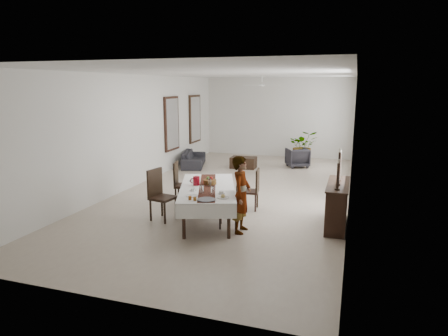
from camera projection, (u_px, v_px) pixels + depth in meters
floor at (236, 192)px, 11.07m from camera, size 6.00×12.00×0.00m
ceiling at (237, 73)px, 10.42m from camera, size 6.00×12.00×0.02m
wall_back at (278, 117)px, 16.33m from camera, size 6.00×0.02×3.20m
wall_front at (105, 188)px, 5.16m from camera, size 6.00×0.02×3.20m
wall_left at (138, 130)px, 11.66m from camera, size 0.02×12.00×3.20m
wall_right at (353, 139)px, 9.83m from camera, size 0.02×12.00×3.20m
dining_table_top at (207, 188)px, 8.64m from camera, size 1.70×2.54×0.05m
table_leg_fl at (184, 222)px, 7.61m from camera, size 0.09×0.09×0.68m
table_leg_fr at (229, 222)px, 7.63m from camera, size 0.09×0.09×0.68m
table_leg_bl at (191, 191)px, 9.80m from camera, size 0.09×0.09×0.68m
table_leg_br at (226, 191)px, 9.81m from camera, size 0.09×0.09×0.68m
tablecloth_top at (207, 187)px, 8.63m from camera, size 1.92×2.76×0.01m
tablecloth_drape_left at (181, 193)px, 8.65m from camera, size 0.84×2.39×0.29m
tablecloth_drape_right at (234, 193)px, 8.67m from camera, size 0.84×2.39×0.29m
tablecloth_drape_near at (206, 211)px, 7.43m from camera, size 1.09×0.39×0.29m
tablecloth_drape_far at (209, 180)px, 9.89m from camera, size 1.09×0.39×0.29m
table_runner at (207, 187)px, 8.63m from camera, size 1.13×2.42×0.00m
red_pitcher at (196, 181)px, 8.75m from camera, size 0.19×0.19×0.20m
pitcher_handle at (193, 181)px, 8.75m from camera, size 0.12×0.06×0.12m
wine_glass_near at (213, 191)px, 7.99m from camera, size 0.07×0.07×0.17m
wine_glass_mid at (202, 189)px, 8.08m from camera, size 0.07×0.07×0.17m
wine_glass_far at (210, 182)px, 8.66m from camera, size 0.07×0.07×0.17m
teacup_right at (221, 192)px, 8.06m from camera, size 0.09×0.09×0.06m
saucer_right at (221, 194)px, 8.06m from camera, size 0.15×0.15×0.01m
teacup_left at (193, 190)px, 8.28m from camera, size 0.09×0.09×0.06m
saucer_left at (193, 191)px, 8.29m from camera, size 0.15×0.15×0.01m
plate_near_right at (223, 198)px, 7.77m from camera, size 0.23×0.23×0.01m
bread_near_right at (223, 196)px, 7.77m from camera, size 0.09×0.09×0.09m
plate_near_left at (192, 196)px, 7.91m from camera, size 0.23×0.23×0.01m
plate_far_left at (194, 181)px, 9.15m from camera, size 0.23×0.23×0.01m
serving_tray at (206, 200)px, 7.62m from camera, size 0.35×0.35×0.02m
jam_jar_a at (195, 199)px, 7.58m from camera, size 0.06×0.06×0.07m
jam_jar_b at (190, 198)px, 7.64m from camera, size 0.06×0.06×0.07m
fruit_basket at (210, 182)px, 8.86m from camera, size 0.29×0.29×0.10m
fruit_red at (211, 178)px, 8.87m from camera, size 0.09×0.09×0.09m
fruit_green at (208, 178)px, 8.87m from camera, size 0.08×0.08×0.08m
chair_right_near_seat at (228, 208)px, 8.25m from camera, size 0.49×0.49×0.04m
chair_right_near_leg_fl at (236, 220)px, 8.13m from camera, size 0.05×0.05×0.39m
chair_right_near_leg_fr at (236, 215)px, 8.45m from camera, size 0.05×0.05×0.39m
chair_right_near_leg_bl at (220, 220)px, 8.15m from camera, size 0.05×0.05×0.39m
chair_right_near_leg_br at (221, 215)px, 8.46m from camera, size 0.05×0.05×0.39m
chair_right_near_back at (237, 195)px, 8.19m from camera, size 0.14×0.39×0.50m
chair_right_far_seat at (249, 191)px, 9.44m from camera, size 0.45×0.45×0.05m
chair_right_far_leg_fl at (255, 203)px, 9.28m from camera, size 0.05×0.05×0.41m
chair_right_far_leg_fr at (257, 199)px, 9.61m from camera, size 0.05×0.05×0.41m
chair_right_far_leg_bl at (241, 202)px, 9.36m from camera, size 0.05×0.05×0.41m
chair_right_far_leg_br at (244, 198)px, 9.68m from camera, size 0.05×0.05×0.41m
chair_right_far_back at (258, 180)px, 9.34m from camera, size 0.08×0.42×0.53m
chair_left_near_seat at (163, 198)px, 8.67m from camera, size 0.56×0.56×0.05m
chair_left_near_leg_fl at (162, 206)px, 8.98m from camera, size 0.06×0.06×0.47m
chair_left_near_leg_fr at (151, 210)px, 8.65m from camera, size 0.06×0.06×0.47m
chair_left_near_leg_bl at (176, 209)px, 8.79m from camera, size 0.06×0.06×0.47m
chair_left_near_leg_br at (165, 213)px, 8.46m from camera, size 0.06×0.06×0.47m
chair_left_near_back at (155, 182)px, 8.71m from camera, size 0.14×0.47×0.60m
chair_left_far_seat at (184, 186)px, 9.84m from camera, size 0.54×0.54×0.05m
chair_left_far_leg_fl at (179, 193)px, 10.08m from camera, size 0.05×0.05×0.44m
chair_left_far_leg_fr at (176, 197)px, 9.73m from camera, size 0.05×0.05×0.44m
chair_left_far_leg_bl at (193, 194)px, 10.06m from camera, size 0.05×0.05×0.44m
chair_left_far_leg_br at (191, 198)px, 9.70m from camera, size 0.05×0.05×0.44m
chair_left_far_back at (176, 174)px, 9.79m from camera, size 0.15×0.44×0.57m
woman at (241, 195)px, 7.90m from camera, size 0.38×0.57×1.55m
sideboard_body at (337, 206)px, 8.29m from camera, size 0.40×1.48×0.89m
sideboard_top at (338, 184)px, 8.19m from camera, size 0.44×1.54×0.03m
candlestick_near_base at (337, 189)px, 7.68m from camera, size 0.10×0.10×0.03m
candlestick_near_shaft at (338, 176)px, 7.63m from camera, size 0.05×0.05×0.49m
candlestick_near_candle at (339, 161)px, 7.57m from camera, size 0.04×0.04×0.08m
candlestick_mid_base at (338, 184)px, 8.05m from camera, size 0.10×0.10×0.03m
candlestick_mid_shaft at (339, 168)px, 7.98m from camera, size 0.05×0.05×0.64m
candlestick_mid_candle at (340, 150)px, 7.91m from camera, size 0.04×0.04×0.08m
candlestick_far_base at (339, 180)px, 8.42m from camera, size 0.10×0.10×0.03m
candlestick_far_shaft at (340, 167)px, 8.36m from camera, size 0.05×0.05×0.54m
candlestick_far_candle at (341, 152)px, 8.29m from camera, size 0.04×0.04×0.08m
sofa at (194, 159)px, 14.55m from camera, size 1.22×1.98×0.54m
armchair at (297, 158)px, 14.35m from camera, size 0.99×1.00×0.68m
coffee_table at (243, 163)px, 14.21m from camera, size 0.90×0.62×0.39m
potted_plant at (303, 146)px, 15.44m from camera, size 1.28×1.17×1.19m
mirror_frame_near at (172, 124)px, 13.69m from camera, size 0.06×1.05×1.85m
mirror_glass_near at (173, 124)px, 13.68m from camera, size 0.01×0.90×1.70m
mirror_frame_far at (195, 119)px, 15.65m from camera, size 0.06×1.05×1.85m
mirror_glass_far at (196, 119)px, 15.64m from camera, size 0.01×0.90×1.70m
fan_rod at (262, 79)px, 13.23m from camera, size 0.04×0.04×0.20m
fan_hub at (262, 85)px, 13.27m from camera, size 0.16×0.16×0.08m
fan_blade_n at (264, 85)px, 13.59m from camera, size 0.10×0.55×0.01m
fan_blade_s at (259, 85)px, 12.94m from camera, size 0.10×0.55×0.01m
fan_blade_e at (272, 85)px, 13.16m from camera, size 0.55×0.10×0.01m
fan_blade_w at (252, 85)px, 13.38m from camera, size 0.55×0.10×0.01m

